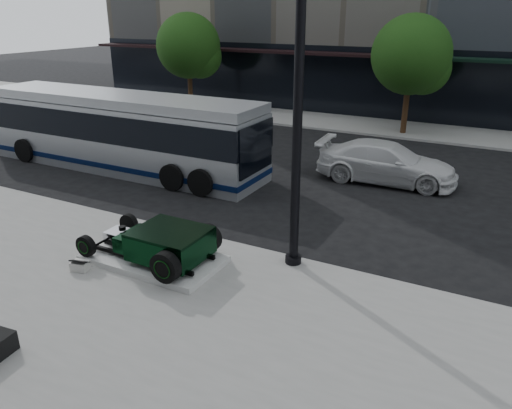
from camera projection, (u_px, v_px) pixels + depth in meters
The scene contains 9 objects.
ground at pixel (271, 221), 15.08m from camera, with size 120.00×120.00×0.00m, color black.
sidewalk_far at pixel (388, 128), 26.56m from camera, with size 70.00×4.00×0.12m, color gray.
street_trees at pixel (414, 58), 23.94m from camera, with size 29.80×3.80×5.70m.
display_plinth at pixel (154, 258), 12.39m from camera, with size 3.40×1.80×0.15m, color silver.
hot_rod at pixel (163, 243), 12.06m from camera, with size 3.22×2.00×0.81m.
info_plaque at pixel (80, 265), 11.95m from camera, with size 0.46×0.38×0.31m.
lamppost at pixel (297, 128), 11.12m from camera, with size 0.40×0.40×7.29m.
transit_bus at pixel (121, 131), 19.62m from camera, with size 12.12×2.88×2.92m.
white_sedan at pixel (386, 162), 18.24m from camera, with size 2.05×5.04×1.46m, color white.
Camera 1 is at (6.10, -12.45, 5.98)m, focal length 35.00 mm.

